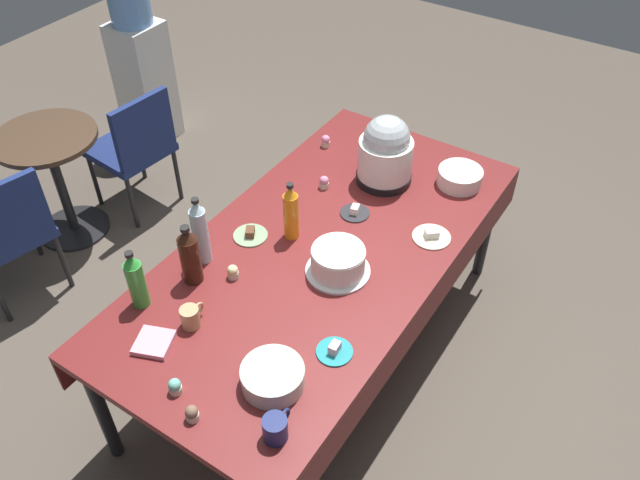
# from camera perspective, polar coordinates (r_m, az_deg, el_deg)

# --- Properties ---
(ground) EXTENTS (9.00, 9.00, 0.00)m
(ground) POSITION_cam_1_polar(r_m,az_deg,el_deg) (3.55, -0.00, -9.58)
(ground) COLOR brown
(potluck_table) EXTENTS (2.20, 1.10, 0.75)m
(potluck_table) POSITION_cam_1_polar(r_m,az_deg,el_deg) (3.04, -0.00, -1.56)
(potluck_table) COLOR maroon
(potluck_table) RESTS_ON ground
(frosted_layer_cake) EXTENTS (0.29, 0.29, 0.13)m
(frosted_layer_cake) POSITION_cam_1_polar(r_m,az_deg,el_deg) (2.84, 1.59, -1.89)
(frosted_layer_cake) COLOR silver
(frosted_layer_cake) RESTS_ON potluck_table
(slow_cooker) EXTENTS (0.29, 0.29, 0.37)m
(slow_cooker) POSITION_cam_1_polar(r_m,az_deg,el_deg) (3.30, 5.76, 7.66)
(slow_cooker) COLOR black
(slow_cooker) RESTS_ON potluck_table
(glass_salad_bowl) EXTENTS (0.24, 0.24, 0.09)m
(glass_salad_bowl) POSITION_cam_1_polar(r_m,az_deg,el_deg) (2.47, -4.16, -11.85)
(glass_salad_bowl) COLOR #B2C6BC
(glass_salad_bowl) RESTS_ON potluck_table
(ceramic_snack_bowl) EXTENTS (0.23, 0.23, 0.09)m
(ceramic_snack_bowl) POSITION_cam_1_polar(r_m,az_deg,el_deg) (3.41, 12.14, 5.40)
(ceramic_snack_bowl) COLOR silver
(ceramic_snack_bowl) RESTS_ON potluck_table
(dessert_plate_sage) EXTENTS (0.16, 0.16, 0.04)m
(dessert_plate_sage) POSITION_cam_1_polar(r_m,az_deg,el_deg) (3.07, -6.12, 0.48)
(dessert_plate_sage) COLOR #8CA87F
(dessert_plate_sage) RESTS_ON potluck_table
(dessert_plate_cream) EXTENTS (0.18, 0.18, 0.04)m
(dessert_plate_cream) POSITION_cam_1_polar(r_m,az_deg,el_deg) (3.08, 9.74, 0.36)
(dessert_plate_cream) COLOR beige
(dessert_plate_cream) RESTS_ON potluck_table
(dessert_plate_teal) EXTENTS (0.15, 0.15, 0.05)m
(dessert_plate_teal) POSITION_cam_1_polar(r_m,az_deg,el_deg) (2.58, 1.28, -9.64)
(dessert_plate_teal) COLOR teal
(dessert_plate_teal) RESTS_ON potluck_table
(dessert_plate_charcoal) EXTENTS (0.14, 0.14, 0.05)m
(dessert_plate_charcoal) POSITION_cam_1_polar(r_m,az_deg,el_deg) (3.18, 3.07, 2.47)
(dessert_plate_charcoal) COLOR #2D2D33
(dessert_plate_charcoal) RESTS_ON potluck_table
(cupcake_berry) EXTENTS (0.05, 0.05, 0.07)m
(cupcake_berry) POSITION_cam_1_polar(r_m,az_deg,el_deg) (3.63, 0.50, 8.65)
(cupcake_berry) COLOR beige
(cupcake_berry) RESTS_ON potluck_table
(cupcake_lemon) EXTENTS (0.05, 0.05, 0.07)m
(cupcake_lemon) POSITION_cam_1_polar(r_m,az_deg,el_deg) (3.65, 6.86, 8.57)
(cupcake_lemon) COLOR beige
(cupcake_lemon) RESTS_ON potluck_table
(cupcake_mint) EXTENTS (0.05, 0.05, 0.07)m
(cupcake_mint) POSITION_cam_1_polar(r_m,az_deg,el_deg) (2.44, -11.15, -14.68)
(cupcake_mint) COLOR beige
(cupcake_mint) RESTS_ON potluck_table
(cupcake_vanilla) EXTENTS (0.05, 0.05, 0.07)m
(cupcake_vanilla) POSITION_cam_1_polar(r_m,az_deg,el_deg) (3.32, 0.36, 5.07)
(cupcake_vanilla) COLOR beige
(cupcake_vanilla) RESTS_ON potluck_table
(cupcake_cocoa) EXTENTS (0.05, 0.05, 0.07)m
(cupcake_cocoa) POSITION_cam_1_polar(r_m,az_deg,el_deg) (2.86, -7.64, -2.79)
(cupcake_cocoa) COLOR beige
(cupcake_cocoa) RESTS_ON potluck_table
(cupcake_rose) EXTENTS (0.05, 0.05, 0.07)m
(cupcake_rose) POSITION_cam_1_polar(r_m,az_deg,el_deg) (2.51, -12.58, -12.41)
(cupcake_rose) COLOR beige
(cupcake_rose) RESTS_ON potluck_table
(soda_bottle_lime_soda) EXTENTS (0.07, 0.07, 0.29)m
(soda_bottle_lime_soda) POSITION_cam_1_polar(r_m,az_deg,el_deg) (2.76, -15.81, -3.44)
(soda_bottle_lime_soda) COLOR green
(soda_bottle_lime_soda) RESTS_ON potluck_table
(soda_bottle_orange_juice) EXTENTS (0.07, 0.07, 0.30)m
(soda_bottle_orange_juice) POSITION_cam_1_polar(r_m,az_deg,el_deg) (2.97, -2.54, 2.44)
(soda_bottle_orange_juice) COLOR orange
(soda_bottle_orange_juice) RESTS_ON potluck_table
(soda_bottle_water) EXTENTS (0.07, 0.07, 0.35)m
(soda_bottle_water) POSITION_cam_1_polar(r_m,az_deg,el_deg) (2.88, -10.45, 0.69)
(soda_bottle_water) COLOR silver
(soda_bottle_water) RESTS_ON potluck_table
(soda_bottle_cola) EXTENTS (0.09, 0.09, 0.30)m
(soda_bottle_cola) POSITION_cam_1_polar(r_m,az_deg,el_deg) (2.81, -11.33, -1.36)
(soda_bottle_cola) COLOR #33190F
(soda_bottle_cola) RESTS_ON potluck_table
(coffee_mug_tan) EXTENTS (0.12, 0.08, 0.09)m
(coffee_mug_tan) POSITION_cam_1_polar(r_m,az_deg,el_deg) (2.69, -11.24, -6.61)
(coffee_mug_tan) COLOR tan
(coffee_mug_tan) RESTS_ON potluck_table
(coffee_mug_navy) EXTENTS (0.13, 0.09, 0.10)m
(coffee_mug_navy) POSITION_cam_1_polar(r_m,az_deg,el_deg) (2.35, -3.91, -16.10)
(coffee_mug_navy) COLOR navy
(coffee_mug_navy) RESTS_ON potluck_table
(paper_napkin_stack) EXTENTS (0.18, 0.18, 0.02)m
(paper_napkin_stack) POSITION_cam_1_polar(r_m,az_deg,el_deg) (2.69, -14.34, -8.69)
(paper_napkin_stack) COLOR pink
(paper_napkin_stack) RESTS_ON potluck_table
(maroon_chair_left) EXTENTS (0.52, 0.52, 0.85)m
(maroon_chair_left) POSITION_cam_1_polar(r_m,az_deg,el_deg) (3.87, -25.81, 0.87)
(maroon_chair_left) COLOR navy
(maroon_chair_left) RESTS_ON ground
(maroon_chair_right) EXTENTS (0.48, 0.48, 0.85)m
(maroon_chair_right) POSITION_cam_1_polar(r_m,az_deg,el_deg) (4.28, -15.88, 8.06)
(maroon_chair_right) COLOR navy
(maroon_chair_right) RESTS_ON ground
(round_cafe_table) EXTENTS (0.60, 0.60, 0.72)m
(round_cafe_table) POSITION_cam_1_polar(r_m,az_deg,el_deg) (4.22, -22.24, 5.95)
(round_cafe_table) COLOR #473323
(round_cafe_table) RESTS_ON ground
(water_cooler) EXTENTS (0.32, 0.32, 1.24)m
(water_cooler) POSITION_cam_1_polar(r_m,az_deg,el_deg) (4.97, -15.35, 14.55)
(water_cooler) COLOR silver
(water_cooler) RESTS_ON ground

